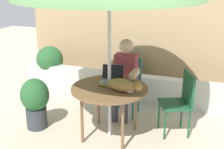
{
  "coord_description": "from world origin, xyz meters",
  "views": [
    {
      "loc": [
        1.33,
        -3.54,
        2.22
      ],
      "look_at": [
        0.0,
        0.1,
        0.89
      ],
      "focal_mm": 48.56,
      "sensor_mm": 36.0,
      "label": 1
    }
  ],
  "objects_px": {
    "person_seated": "(125,74)",
    "cat": "(124,86)",
    "laptop": "(112,76)",
    "patio_table": "(109,91)",
    "chair_empty": "(181,98)",
    "potted_plant_by_chair": "(129,69)",
    "chair_occupied": "(127,81)",
    "potted_plant_near_fence": "(35,101)",
    "potted_plant_corner": "(50,64)"
  },
  "relations": [
    {
      "from": "person_seated",
      "to": "potted_plant_corner",
      "type": "bearing_deg",
      "value": 157.01
    },
    {
      "from": "chair_occupied",
      "to": "cat",
      "type": "bearing_deg",
      "value": -75.98
    },
    {
      "from": "chair_empty",
      "to": "potted_plant_corner",
      "type": "bearing_deg",
      "value": 159.68
    },
    {
      "from": "chair_empty",
      "to": "potted_plant_by_chair",
      "type": "xyz_separation_m",
      "value": [
        -1.15,
        1.26,
        -0.08
      ]
    },
    {
      "from": "chair_occupied",
      "to": "potted_plant_near_fence",
      "type": "bearing_deg",
      "value": -138.96
    },
    {
      "from": "patio_table",
      "to": "chair_occupied",
      "type": "distance_m",
      "value": 0.84
    },
    {
      "from": "person_seated",
      "to": "potted_plant_by_chair",
      "type": "bearing_deg",
      "value": 103.51
    },
    {
      "from": "person_seated",
      "to": "laptop",
      "type": "bearing_deg",
      "value": -97.64
    },
    {
      "from": "person_seated",
      "to": "laptop",
      "type": "relative_size",
      "value": 3.74
    },
    {
      "from": "person_seated",
      "to": "potted_plant_near_fence",
      "type": "bearing_deg",
      "value": -143.98
    },
    {
      "from": "person_seated",
      "to": "potted_plant_by_chair",
      "type": "xyz_separation_m",
      "value": [
        -0.25,
        1.02,
        -0.25
      ]
    },
    {
      "from": "potted_plant_by_chair",
      "to": "patio_table",
      "type": "bearing_deg",
      "value": -81.73
    },
    {
      "from": "potted_plant_near_fence",
      "to": "chair_empty",
      "type": "bearing_deg",
      "value": 15.69
    },
    {
      "from": "potted_plant_corner",
      "to": "potted_plant_near_fence",
      "type": "bearing_deg",
      "value": -66.22
    },
    {
      "from": "chair_occupied",
      "to": "person_seated",
      "type": "distance_m",
      "value": 0.23
    },
    {
      "from": "patio_table",
      "to": "chair_occupied",
      "type": "bearing_deg",
      "value": 90.0
    },
    {
      "from": "chair_occupied",
      "to": "laptop",
      "type": "xyz_separation_m",
      "value": [
        -0.05,
        -0.57,
        0.26
      ]
    },
    {
      "from": "chair_occupied",
      "to": "laptop",
      "type": "height_order",
      "value": "laptop"
    },
    {
      "from": "chair_occupied",
      "to": "cat",
      "type": "xyz_separation_m",
      "value": [
        0.22,
        -0.9,
        0.28
      ]
    },
    {
      "from": "patio_table",
      "to": "laptop",
      "type": "height_order",
      "value": "laptop"
    },
    {
      "from": "potted_plant_near_fence",
      "to": "potted_plant_corner",
      "type": "height_order",
      "value": "potted_plant_corner"
    },
    {
      "from": "chair_empty",
      "to": "potted_plant_near_fence",
      "type": "distance_m",
      "value": 2.09
    },
    {
      "from": "chair_empty",
      "to": "potted_plant_near_fence",
      "type": "height_order",
      "value": "chair_empty"
    },
    {
      "from": "potted_plant_near_fence",
      "to": "patio_table",
      "type": "bearing_deg",
      "value": 6.97
    },
    {
      "from": "laptop",
      "to": "potted_plant_corner",
      "type": "relative_size",
      "value": 0.4
    },
    {
      "from": "potted_plant_by_chair",
      "to": "chair_occupied",
      "type": "bearing_deg",
      "value": -74.13
    },
    {
      "from": "chair_empty",
      "to": "potted_plant_near_fence",
      "type": "bearing_deg",
      "value": -164.31
    },
    {
      "from": "cat",
      "to": "potted_plant_corner",
      "type": "relative_size",
      "value": 0.79
    },
    {
      "from": "patio_table",
      "to": "cat",
      "type": "distance_m",
      "value": 0.28
    },
    {
      "from": "person_seated",
      "to": "potted_plant_corner",
      "type": "relative_size",
      "value": 1.51
    },
    {
      "from": "laptop",
      "to": "cat",
      "type": "height_order",
      "value": "laptop"
    },
    {
      "from": "patio_table",
      "to": "potted_plant_by_chair",
      "type": "height_order",
      "value": "potted_plant_by_chair"
    },
    {
      "from": "patio_table",
      "to": "potted_plant_corner",
      "type": "height_order",
      "value": "potted_plant_corner"
    },
    {
      "from": "chair_occupied",
      "to": "potted_plant_by_chair",
      "type": "height_order",
      "value": "chair_occupied"
    },
    {
      "from": "potted_plant_near_fence",
      "to": "chair_occupied",
      "type": "bearing_deg",
      "value": 41.04
    },
    {
      "from": "chair_occupied",
      "to": "potted_plant_corner",
      "type": "relative_size",
      "value": 1.1
    },
    {
      "from": "chair_occupied",
      "to": "patio_table",
      "type": "bearing_deg",
      "value": -90.0
    },
    {
      "from": "potted_plant_near_fence",
      "to": "potted_plant_corner",
      "type": "relative_size",
      "value": 0.93
    },
    {
      "from": "person_seated",
      "to": "cat",
      "type": "relative_size",
      "value": 1.92
    },
    {
      "from": "chair_occupied",
      "to": "potted_plant_by_chair",
      "type": "distance_m",
      "value": 0.9
    },
    {
      "from": "potted_plant_by_chair",
      "to": "potted_plant_corner",
      "type": "height_order",
      "value": "potted_plant_corner"
    },
    {
      "from": "laptop",
      "to": "chair_empty",
      "type": "bearing_deg",
      "value": 10.04
    },
    {
      "from": "chair_empty",
      "to": "potted_plant_by_chair",
      "type": "distance_m",
      "value": 1.71
    },
    {
      "from": "laptop",
      "to": "potted_plant_by_chair",
      "type": "distance_m",
      "value": 1.48
    },
    {
      "from": "patio_table",
      "to": "chair_empty",
      "type": "xyz_separation_m",
      "value": [
        0.9,
        0.43,
        -0.14
      ]
    },
    {
      "from": "laptop",
      "to": "potted_plant_by_chair",
      "type": "xyz_separation_m",
      "value": [
        -0.19,
        1.43,
        -0.35
      ]
    },
    {
      "from": "chair_occupied",
      "to": "person_seated",
      "type": "xyz_separation_m",
      "value": [
        -0.0,
        -0.16,
        0.17
      ]
    },
    {
      "from": "chair_occupied",
      "to": "laptop",
      "type": "bearing_deg",
      "value": -95.52
    },
    {
      "from": "chair_empty",
      "to": "potted_plant_corner",
      "type": "relative_size",
      "value": 1.1
    },
    {
      "from": "patio_table",
      "to": "potted_plant_by_chair",
      "type": "xyz_separation_m",
      "value": [
        -0.25,
        1.69,
        -0.22
      ]
    }
  ]
}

